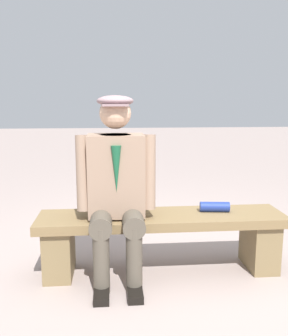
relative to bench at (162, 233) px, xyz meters
name	(u,v)px	position (x,y,z in m)	size (l,w,h in m)	color
ground_plane	(161,270)	(0.00, 0.00, -0.29)	(30.00, 30.00, 0.00)	gray
bench	(162,233)	(0.00, 0.00, 0.00)	(1.81, 0.41, 0.44)	brown
seated_man	(116,181)	(0.33, 0.06, 0.41)	(0.57, 0.61, 1.30)	#927560
rolled_magazine	(215,207)	(-0.40, -0.04, 0.18)	(0.08, 0.08, 0.22)	navy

